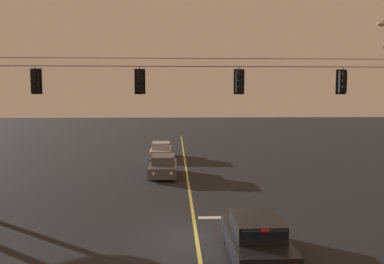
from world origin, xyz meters
name	(u,v)px	position (x,y,z in m)	size (l,w,h in m)	color
ground_plane	(197,240)	(0.00, 0.00, 0.00)	(180.00, 180.00, 0.00)	black
lane_centre_stripe	(188,184)	(0.00, 9.25, 0.00)	(0.14, 60.00, 0.01)	#D1C64C
stop_bar_paint	(236,217)	(1.90, 2.65, 0.00)	(3.40, 0.36, 0.01)	silver
signal_span_assembly	(193,122)	(0.00, 3.25, 4.19)	(20.71, 0.32, 8.06)	#38281C
traffic_light_leftmost	(35,81)	(-6.87, 3.23, 6.00)	(0.48, 0.41, 1.22)	black
traffic_light_left_inner	(140,81)	(-2.35, 3.23, 6.00)	(0.48, 0.41, 1.22)	black
traffic_light_centre	(240,81)	(2.07, 3.23, 6.00)	(0.48, 0.41, 1.22)	black
traffic_light_right_inner	(343,82)	(6.73, 3.23, 6.00)	(0.48, 0.41, 1.22)	black
car_waiting_near_lane	(256,238)	(1.85, -1.68, 0.65)	(1.80, 4.33, 1.39)	black
car_oncoming_lead	(163,166)	(-1.62, 11.97, 0.65)	(1.80, 4.42, 1.39)	#4C4C51
car_oncoming_trailing	(161,151)	(-2.06, 19.77, 0.65)	(1.80, 4.42, 1.39)	#A5A5AD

